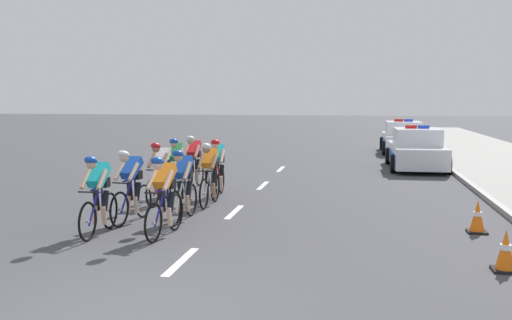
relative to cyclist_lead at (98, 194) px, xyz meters
name	(u,v)px	position (x,y,z in m)	size (l,w,h in m)	color
kerb_edge	(454,173)	(8.04, 10.12, -0.72)	(0.16, 60.00, 0.13)	#9E9E99
lane_markings_centre	(234,212)	(2.05, 2.58, -0.78)	(0.14, 17.60, 0.01)	white
cyclist_lead	(98,194)	(0.00, 0.00, 0.00)	(0.42, 1.72, 1.56)	black
cyclist_second	(164,195)	(1.26, 0.10, 0.00)	(0.44, 1.72, 1.56)	black
cyclist_third	(131,185)	(0.18, 1.14, 0.00)	(0.46, 1.72, 1.56)	black
cyclist_fourth	(183,184)	(1.19, 1.46, 0.00)	(0.43, 1.72, 1.56)	black
cyclist_fifth	(161,172)	(0.10, 3.21, 0.00)	(0.44, 1.72, 1.56)	black
cyclist_sixth	(209,173)	(1.30, 3.25, 0.00)	(0.42, 1.72, 1.56)	black
cyclist_seventh	(176,165)	(0.03, 4.60, 0.00)	(0.45, 1.72, 1.56)	black
cyclist_eighth	(217,167)	(1.19, 4.50, 0.00)	(0.43, 1.72, 1.56)	black
cyclist_ninth	(194,161)	(0.20, 5.69, 0.00)	(0.43, 1.72, 1.56)	black
police_car_nearest	(416,150)	(6.91, 11.55, -0.11)	(2.04, 4.42, 1.59)	silver
police_car_second	(403,138)	(6.91, 17.81, -0.11)	(2.00, 4.40, 1.59)	silver
traffic_cone_near	(477,217)	(7.06, 1.42, -0.48)	(0.36, 0.36, 0.64)	black
traffic_cone_mid	(506,251)	(6.97, -1.08, -0.48)	(0.36, 0.36, 0.64)	black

